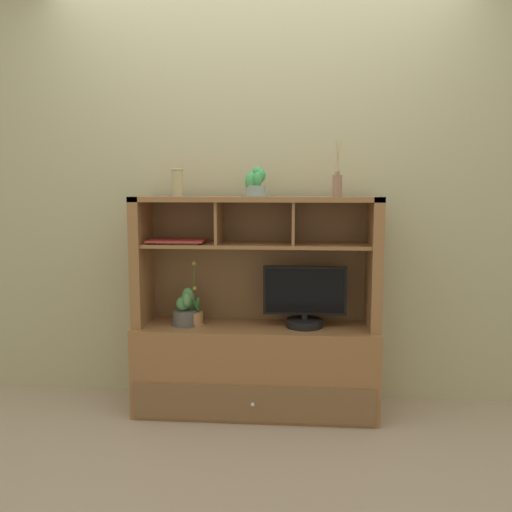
% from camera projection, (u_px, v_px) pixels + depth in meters
% --- Properties ---
extents(floor_plane, '(6.00, 6.00, 0.02)m').
position_uv_depth(floor_plane, '(256.00, 410.00, 3.14)').
color(floor_plane, tan).
rests_on(floor_plane, ground).
extents(back_wall, '(6.00, 0.02, 2.80)m').
position_uv_depth(back_wall, '(259.00, 173.00, 3.20)').
color(back_wall, '#B3AC87').
rests_on(back_wall, ground).
extents(media_console, '(1.40, 0.45, 1.26)m').
position_uv_depth(media_console, '(256.00, 345.00, 3.10)').
color(media_console, '#93633C').
rests_on(media_console, ground).
extents(tv_monitor, '(0.48, 0.21, 0.35)m').
position_uv_depth(tv_monitor, '(305.00, 300.00, 3.01)').
color(tv_monitor, black).
rests_on(tv_monitor, media_console).
extents(potted_orchid, '(0.13, 0.13, 0.38)m').
position_uv_depth(potted_orchid, '(194.00, 316.00, 3.08)').
color(potted_orchid, '#AA7A4E').
rests_on(potted_orchid, media_console).
extents(potted_fern, '(0.16, 0.16, 0.22)m').
position_uv_depth(potted_fern, '(186.00, 310.00, 3.07)').
color(potted_fern, '#54524D').
rests_on(potted_fern, media_console).
extents(magazine_stack_left, '(0.33, 0.22, 0.02)m').
position_uv_depth(magazine_stack_left, '(178.00, 241.00, 3.02)').
color(magazine_stack_left, beige).
rests_on(magazine_stack_left, media_console).
extents(diffuser_bottle, '(0.05, 0.05, 0.31)m').
position_uv_depth(diffuser_bottle, '(337.00, 185.00, 2.93)').
color(diffuser_bottle, '#8A6A53').
rests_on(diffuser_bottle, media_console).
extents(potted_succulent, '(0.13, 0.13, 0.17)m').
position_uv_depth(potted_succulent, '(256.00, 183.00, 2.98)').
color(potted_succulent, gray).
rests_on(potted_succulent, media_console).
extents(ceramic_vase, '(0.07, 0.07, 0.16)m').
position_uv_depth(ceramic_vase, '(177.00, 183.00, 3.02)').
color(ceramic_vase, tan).
rests_on(ceramic_vase, media_console).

